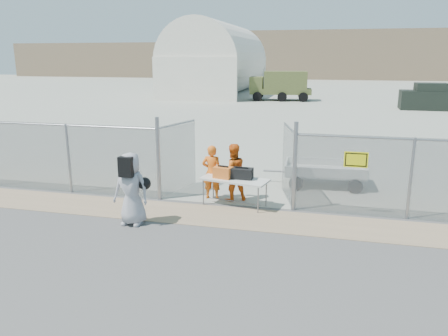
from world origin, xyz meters
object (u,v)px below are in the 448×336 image
(security_worker_right, at_px, (233,172))
(visitor, at_px, (131,189))
(security_worker_left, at_px, (212,172))
(utility_trailer, at_px, (325,174))
(folding_table, at_px, (235,192))

(security_worker_right, height_order, visitor, visitor)
(security_worker_right, bearing_deg, visitor, 19.07)
(security_worker_left, relative_size, security_worker_right, 0.96)
(visitor, distance_m, utility_trailer, 6.71)
(security_worker_left, xyz_separation_m, utility_trailer, (3.30, 2.24, -0.42))
(utility_trailer, bearing_deg, folding_table, -135.38)
(folding_table, distance_m, security_worker_right, 0.68)
(folding_table, relative_size, visitor, 1.02)
(folding_table, distance_m, visitor, 3.06)
(security_worker_left, bearing_deg, security_worker_right, 177.31)
(folding_table, relative_size, security_worker_right, 1.11)
(folding_table, bearing_deg, visitor, -126.37)
(security_worker_left, height_order, security_worker_right, security_worker_right)
(folding_table, height_order, visitor, visitor)
(security_worker_left, height_order, visitor, visitor)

